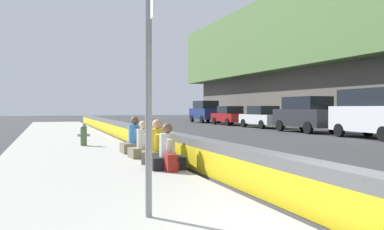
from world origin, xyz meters
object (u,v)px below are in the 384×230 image
seated_person_rear (143,146)px  parked_car_farther (205,111)px  seated_person_far (135,141)px  seated_person_middle (157,149)px  parked_car_fourth (306,114)px  backpack (171,163)px  parked_car_far (230,115)px  fire_hydrant (84,134)px  parked_car_midline (262,117)px  seated_person_foreground (167,155)px  parked_car_third (376,112)px  route_sign_post (149,61)px

seated_person_rear → parked_car_farther: parked_car_farther is taller
seated_person_far → seated_person_middle: bearing=-178.2°
seated_person_far → parked_car_fourth: bearing=-53.6°
backpack → parked_car_far: parked_car_far is taller
fire_hydrant → seated_person_middle: seated_person_middle is taller
fire_hydrant → seated_person_middle: (-5.72, -1.43, -0.09)m
parked_car_midline → parked_car_far: same height
parked_car_fourth → parked_car_far: 11.73m
fire_hydrant → backpack: (-7.33, -1.34, -0.25)m
seated_person_foreground → parked_car_third: size_ratio=0.21×
backpack → parked_car_midline: size_ratio=0.09×
parked_car_third → parked_car_farther: 23.94m
route_sign_post → parked_car_midline: 27.56m
seated_person_foreground → seated_person_rear: 2.40m
seated_person_foreground → seated_person_rear: (2.40, 0.06, -0.00)m
seated_person_middle → parked_car_far: (23.90, -12.86, 0.36)m
seated_person_far → seated_person_foreground: bearing=-179.4°
fire_hydrant → parked_car_third: (0.61, -14.50, 0.77)m
parked_car_midline → parked_car_farther: parked_car_farther is taller
route_sign_post → seated_person_rear: (6.51, -1.36, -1.74)m
parked_car_midline → seated_person_far: bearing=139.8°
seated_person_middle → parked_car_third: 14.55m
parked_car_fourth → parked_car_third: bearing=-178.4°
parked_car_fourth → fire_hydrant: bearing=114.3°
fire_hydrant → seated_person_foreground: 7.00m
seated_person_rear → route_sign_post: bearing=168.2°
fire_hydrant → parked_car_far: bearing=-38.2°
seated_person_foreground → seated_person_far: (3.73, 0.04, 0.03)m
parked_car_third → parked_car_midline: size_ratio=1.14×
route_sign_post → seated_person_middle: route_sign_post is taller
seated_person_rear → backpack: seated_person_rear is taller
parked_car_third → parked_car_farther: (23.94, 0.15, -0.17)m
backpack → parked_car_far: (25.52, -12.95, 0.53)m
backpack → parked_car_fourth: (13.79, -13.00, 0.85)m
seated_person_foreground → parked_car_far: parked_car_far is taller
route_sign_post → parked_car_third: 18.60m
route_sign_post → seated_person_middle: 5.72m
fire_hydrant → seated_person_rear: 4.66m
seated_person_foreground → parked_car_third: parked_car_third is taller
route_sign_post → seated_person_rear: route_sign_post is taller
fire_hydrant → seated_person_foreground: seated_person_foreground is taller
parked_car_third → parked_car_midline: (11.81, 0.03, -0.49)m
seated_person_middle → parked_car_midline: 22.35m
seated_person_foreground → backpack: seated_person_foreground is taller
seated_person_foreground → backpack: (-0.47, 0.04, -0.15)m
parked_car_fourth → parked_car_farther: bearing=-0.1°
seated_person_rear → parked_car_third: 14.15m
route_sign_post → seated_person_rear: bearing=-11.8°
seated_person_middle → seated_person_far: seated_person_far is taller
parked_car_far → backpack: bearing=153.1°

